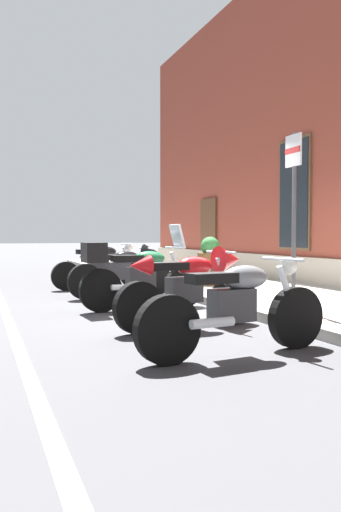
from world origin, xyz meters
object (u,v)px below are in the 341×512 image
object	(u,v)px
motorcycle_black_naked	(101,267)
motorcycle_red_sport	(193,284)
motorcycle_grey_naked	(238,307)
barrel_planter	(210,264)
motorcycle_black_sport	(125,268)
motorcycle_green_touring	(137,274)
parking_sign	(294,196)

from	to	relation	value
motorcycle_black_naked	motorcycle_red_sport	xyz separation A→B (m)	(5.14, 0.00, 0.07)
motorcycle_grey_naked	barrel_planter	bearing A→B (deg)	157.94
motorcycle_red_sport	barrel_planter	world-z (taller)	barrel_planter
motorcycle_black_sport	motorcycle_green_touring	distance (m)	1.69
motorcycle_black_naked	motorcycle_green_touring	size ratio (longest dim) A/B	1.02
motorcycle_black_naked	barrel_planter	distance (m)	2.38
motorcycle_black_naked	parking_sign	size ratio (longest dim) A/B	0.87
motorcycle_black_naked	parking_sign	distance (m)	5.34
motorcycle_black_naked	motorcycle_red_sport	size ratio (longest dim) A/B	1.07
motorcycle_black_naked	barrel_planter	world-z (taller)	barrel_planter
motorcycle_grey_naked	parking_sign	size ratio (longest dim) A/B	0.87
motorcycle_black_naked	motorcycle_grey_naked	bearing A→B (deg)	-1.45
motorcycle_black_naked	motorcycle_grey_naked	xyz separation A→B (m)	(6.68, -0.17, -0.01)
motorcycle_green_touring	motorcycle_red_sport	world-z (taller)	motorcycle_green_touring
motorcycle_grey_naked	motorcycle_black_sport	bearing A→B (deg)	177.33
motorcycle_black_sport	motorcycle_green_touring	xyz separation A→B (m)	(1.67, -0.25, 0.01)
motorcycle_black_sport	motorcycle_green_touring	size ratio (longest dim) A/B	0.98
barrel_planter	motorcycle_red_sport	bearing A→B (deg)	-27.53
motorcycle_grey_naked	parking_sign	distance (m)	2.79
motorcycle_black_sport	motorcycle_red_sport	bearing A→B (deg)	-1.03
motorcycle_black_sport	motorcycle_green_touring	bearing A→B (deg)	-8.54
motorcycle_black_naked	motorcycle_red_sport	bearing A→B (deg)	0.02
motorcycle_red_sport	barrel_planter	bearing A→B (deg)	152.47
motorcycle_black_naked	barrel_planter	xyz separation A→B (m)	(1.22, 2.04, 0.09)
motorcycle_grey_naked	motorcycle_red_sport	bearing A→B (deg)	173.67
motorcycle_red_sport	motorcycle_green_touring	bearing A→B (deg)	-174.01
barrel_planter	motorcycle_black_naked	bearing A→B (deg)	-120.97
motorcycle_black_sport	barrel_planter	bearing A→B (deg)	102.84
motorcycle_red_sport	parking_sign	distance (m)	2.00
motorcycle_black_naked	motorcycle_green_touring	world-z (taller)	motorcycle_green_touring
motorcycle_green_touring	parking_sign	world-z (taller)	parking_sign
motorcycle_red_sport	motorcycle_black_sport	bearing A→B (deg)	178.97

